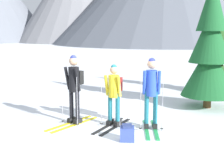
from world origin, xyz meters
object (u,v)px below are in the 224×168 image
(skier_in_black, at_px, (74,85))
(backpack_on_snow_front, at_px, (127,133))
(skier_in_blue, at_px, (151,89))
(pine_tree_mid, at_px, (210,49))
(pine_tree_near, at_px, (216,54))
(skier_in_yellow, at_px, (114,92))

(skier_in_black, xyz_separation_m, backpack_on_snow_front, (1.32, -1.40, -0.87))
(skier_in_black, xyz_separation_m, skier_in_blue, (1.98, -0.49, -0.02))
(skier_in_blue, distance_m, pine_tree_mid, 3.16)
(skier_in_black, relative_size, pine_tree_near, 0.54)
(pine_tree_near, xyz_separation_m, backpack_on_snow_front, (-3.92, -5.49, -1.39))
(skier_in_blue, bearing_deg, skier_in_yellow, 163.69)
(skier_in_black, xyz_separation_m, skier_in_yellow, (1.05, -0.22, -0.15))
(pine_tree_near, bearing_deg, skier_in_black, -142.01)
(skier_in_black, height_order, pine_tree_mid, pine_tree_mid)
(skier_in_black, height_order, skier_in_yellow, skier_in_black)
(pine_tree_near, bearing_deg, pine_tree_mid, -114.05)
(skier_in_blue, bearing_deg, backpack_on_snow_front, -126.15)
(backpack_on_snow_front, bearing_deg, skier_in_black, 133.26)
(skier_in_yellow, xyz_separation_m, skier_in_blue, (0.93, -0.27, 0.13))
(skier_in_yellow, bearing_deg, pine_tree_mid, 31.01)
(pine_tree_near, height_order, pine_tree_mid, pine_tree_mid)
(skier_in_blue, bearing_deg, pine_tree_near, 54.58)
(skier_in_blue, relative_size, backpack_on_snow_front, 4.78)
(pine_tree_near, distance_m, pine_tree_mid, 2.70)
(skier_in_black, distance_m, pine_tree_mid, 4.54)
(skier_in_blue, relative_size, pine_tree_mid, 0.44)
(backpack_on_snow_front, bearing_deg, pine_tree_mid, 47.07)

